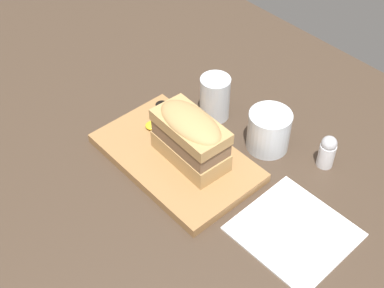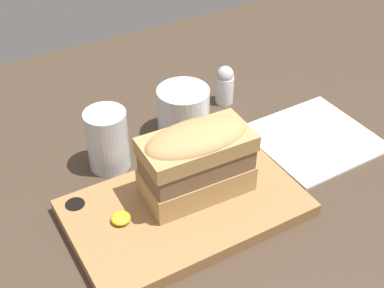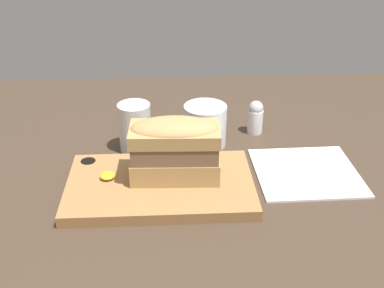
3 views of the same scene
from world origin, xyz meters
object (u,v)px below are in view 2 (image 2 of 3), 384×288
at_px(serving_board, 183,206).
at_px(wine_glass, 183,114).
at_px(sandwich, 197,158).
at_px(salt_shaker, 225,84).
at_px(napkin, 314,138).
at_px(water_glass, 107,143).

distance_m(serving_board, wine_glass, 0.18).
distance_m(sandwich, wine_glass, 0.16).
distance_m(serving_board, salt_shaker, 0.28).
relative_size(serving_board, wine_glass, 3.74).
relative_size(wine_glass, napkin, 0.45).
bearing_deg(salt_shaker, sandwich, -131.52).
xyz_separation_m(napkin, salt_shaker, (-0.07, 0.17, 0.03)).
xyz_separation_m(wine_glass, napkin, (0.17, -0.12, -0.03)).
xyz_separation_m(serving_board, napkin, (0.26, 0.04, -0.01)).
xyz_separation_m(sandwich, salt_shaker, (0.17, 0.19, -0.04)).
height_order(water_glass, napkin, water_glass).
height_order(sandwich, napkin, sandwich).
height_order(sandwich, water_glass, sandwich).
relative_size(napkin, salt_shaker, 2.61).
height_order(serving_board, salt_shaker, salt_shaker).
xyz_separation_m(water_glass, salt_shaker, (0.25, 0.06, -0.01)).
bearing_deg(sandwich, napkin, 6.36).
bearing_deg(napkin, salt_shaker, 111.67).
distance_m(serving_board, water_glass, 0.15).
xyz_separation_m(water_glass, napkin, (0.31, -0.11, -0.04)).
bearing_deg(water_glass, sandwich, -60.34).
relative_size(serving_board, sandwich, 2.08).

